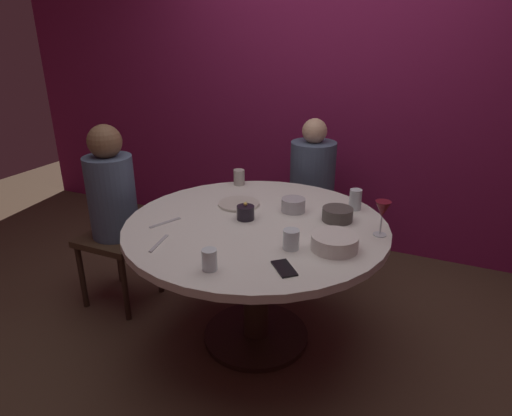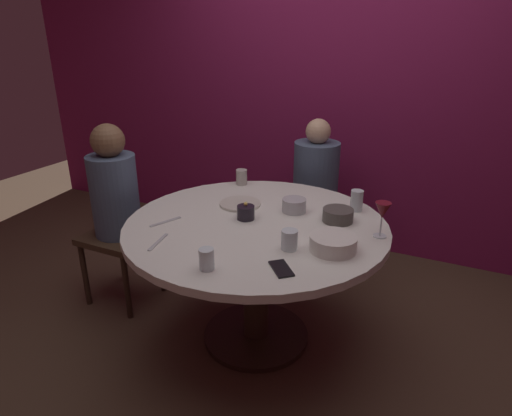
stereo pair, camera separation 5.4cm
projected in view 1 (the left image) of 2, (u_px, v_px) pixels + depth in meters
ground_plane at (256, 336)px, 2.54m from camera, size 8.00×8.00×0.00m
back_wall at (336, 81)px, 3.30m from camera, size 6.00×0.10×2.60m
dining_table at (256, 247)px, 2.32m from camera, size 1.36×1.36×0.73m
seated_diner_left at (112, 198)px, 2.63m from camera, size 0.40×0.40×1.16m
seated_diner_back at (312, 177)px, 3.11m from camera, size 0.40×0.40×1.10m
candle_holder at (246, 213)px, 2.29m from camera, size 0.09×0.09×0.10m
wine_glass at (382, 211)px, 2.07m from camera, size 0.08×0.08×0.18m
dinner_plate at (239, 204)px, 2.49m from camera, size 0.23×0.23×0.01m
cell_phone at (284, 268)px, 1.81m from camera, size 0.15×0.15×0.01m
bowl_serving_large at (293, 205)px, 2.39m from camera, size 0.13×0.13×0.07m
bowl_salad_center at (334, 242)px, 1.97m from camera, size 0.21×0.21×0.07m
bowl_small_white at (337, 214)px, 2.27m from camera, size 0.16×0.16×0.07m
cup_near_candle at (291, 239)px, 1.97m from camera, size 0.07×0.07×0.09m
cup_by_left_diner at (355, 200)px, 2.41m from camera, size 0.07×0.07×0.12m
cup_by_right_diner at (210, 260)px, 1.80m from camera, size 0.06×0.06×0.09m
cup_center_front at (239, 177)px, 2.81m from camera, size 0.07×0.07×0.10m
fork_near_plate at (165, 223)px, 2.25m from camera, size 0.08×0.17×0.01m
knife_near_plate at (159, 243)px, 2.03m from camera, size 0.05×0.18×0.01m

